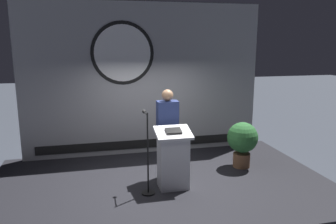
% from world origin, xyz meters
% --- Properties ---
extents(ground_plane, '(40.00, 40.00, 0.00)m').
position_xyz_m(ground_plane, '(0.00, 0.00, 0.00)').
color(ground_plane, '#383D47').
extents(stage_platform, '(6.40, 4.00, 0.30)m').
position_xyz_m(stage_platform, '(0.00, 0.00, 0.15)').
color(stage_platform, black).
rests_on(stage_platform, ground).
extents(banner_display, '(5.59, 0.12, 3.50)m').
position_xyz_m(banner_display, '(-0.02, 1.85, 2.06)').
color(banner_display, '#9E9EA3').
rests_on(banner_display, stage_platform).
extents(podium, '(0.64, 0.50, 1.13)m').
position_xyz_m(podium, '(0.15, -0.28, 0.84)').
color(podium, silver).
rests_on(podium, stage_platform).
extents(speaker_person, '(0.40, 0.26, 1.75)m').
position_xyz_m(speaker_person, '(0.16, 0.20, 1.20)').
color(speaker_person, black).
rests_on(speaker_person, stage_platform).
extents(microphone_stand, '(0.24, 0.49, 1.46)m').
position_xyz_m(microphone_stand, '(-0.33, -0.38, 0.81)').
color(microphone_stand, black).
rests_on(microphone_stand, stage_platform).
extents(potted_plant, '(0.65, 0.65, 0.97)m').
position_xyz_m(potted_plant, '(1.83, 0.38, 0.89)').
color(potted_plant, brown).
rests_on(potted_plant, stage_platform).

